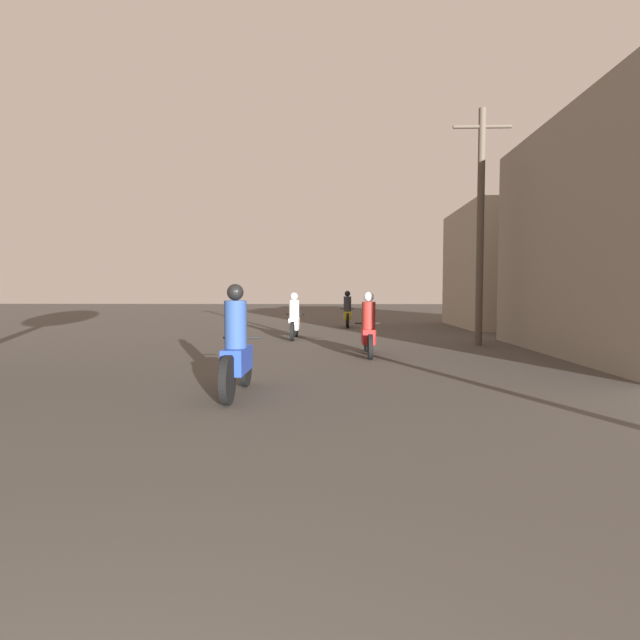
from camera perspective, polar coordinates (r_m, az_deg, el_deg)
The scene contains 6 objects.
motorcycle_blue at distance 7.41m, azimuth -9.49°, elevation -3.57°, with size 0.60×1.99×1.63m.
motorcycle_red at distance 11.89m, azimuth 5.56°, elevation -1.15°, with size 0.60×2.03×1.52m.
motorcycle_white at distance 16.03m, azimuth -2.97°, elevation -0.00°, with size 0.60×2.01×1.49m.
motorcycle_yellow at distance 21.15m, azimuth 3.15°, elevation 0.83°, with size 0.60×1.90×1.55m.
building_right_far at distance 23.14m, azimuth 22.34°, elevation 5.52°, with size 5.66×6.09×5.04m.
utility_pole_far at distance 14.90m, azimuth 17.87°, elevation 10.56°, with size 1.60×0.20×6.58m.
Camera 1 is at (0.96, -0.16, 1.52)m, focal length 28.00 mm.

